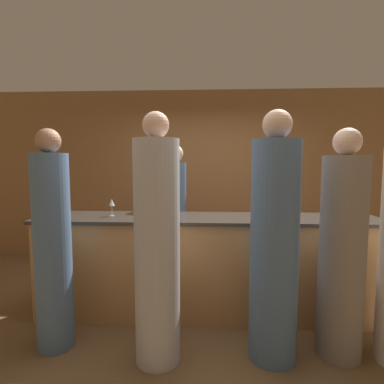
% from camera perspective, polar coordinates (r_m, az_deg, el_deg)
% --- Properties ---
extents(ground_plane, '(14.00, 14.00, 0.00)m').
position_cam_1_polar(ground_plane, '(3.46, 2.92, -21.91)').
color(ground_plane, brown).
extents(back_wall, '(8.00, 0.06, 2.80)m').
position_cam_1_polar(back_wall, '(5.04, 2.95, 3.19)').
color(back_wall, olive).
rests_on(back_wall, ground_plane).
extents(bar_counter, '(3.54, 0.67, 1.04)m').
position_cam_1_polar(bar_counter, '(3.26, 2.97, -13.73)').
color(bar_counter, '#B27F4C').
rests_on(bar_counter, ground_plane).
extents(bartender, '(0.30, 0.30, 1.83)m').
position_cam_1_polar(bartender, '(3.88, -3.32, -5.29)').
color(bartender, '#4C6B93').
rests_on(bartender, ground_plane).
extents(guest_0, '(0.36, 0.36, 1.98)m').
position_cam_1_polar(guest_0, '(2.41, -6.66, -10.59)').
color(guest_0, '#B2B2B7').
rests_on(guest_0, ground_plane).
extents(guest_1, '(0.30, 0.30, 1.88)m').
position_cam_1_polar(guest_1, '(2.84, -24.99, -9.44)').
color(guest_1, '#4C6B93').
rests_on(guest_1, ground_plane).
extents(guest_2, '(0.35, 0.35, 1.87)m').
position_cam_1_polar(guest_2, '(2.75, 26.68, -10.33)').
color(guest_2, gray).
rests_on(guest_2, ground_plane).
extents(guest_3, '(0.38, 0.38, 2.00)m').
position_cam_1_polar(guest_3, '(2.51, 15.39, -9.93)').
color(guest_3, '#4C6B93').
rests_on(guest_3, ground_plane).
extents(wine_bottle_0, '(0.08, 0.08, 0.30)m').
position_cam_1_polar(wine_bottle_0, '(3.64, 27.30, -2.09)').
color(wine_bottle_0, black).
rests_on(wine_bottle_0, bar_counter).
extents(ice_bucket, '(0.16, 0.16, 0.19)m').
position_cam_1_polar(ice_bucket, '(3.42, 14.55, -2.46)').
color(ice_bucket, silver).
rests_on(ice_bucket, bar_counter).
extents(wine_glass_0, '(0.08, 0.08, 0.19)m').
position_cam_1_polar(wine_glass_0, '(3.41, 29.94, -2.21)').
color(wine_glass_0, silver).
rests_on(wine_glass_0, bar_counter).
extents(wine_glass_1, '(0.06, 0.06, 0.15)m').
position_cam_1_polar(wine_glass_1, '(3.22, -23.07, -2.83)').
color(wine_glass_1, silver).
rests_on(wine_glass_1, bar_counter).
extents(wine_glass_2, '(0.06, 0.06, 0.18)m').
position_cam_1_polar(wine_glass_2, '(3.28, -15.04, -2.07)').
color(wine_glass_2, silver).
rests_on(wine_glass_2, bar_counter).
extents(wine_glass_3, '(0.08, 0.08, 0.15)m').
position_cam_1_polar(wine_glass_3, '(2.91, -8.74, -3.30)').
color(wine_glass_3, silver).
rests_on(wine_glass_3, bar_counter).
extents(wine_glass_4, '(0.07, 0.07, 0.15)m').
position_cam_1_polar(wine_glass_4, '(3.35, -25.47, -2.63)').
color(wine_glass_4, silver).
rests_on(wine_glass_4, bar_counter).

